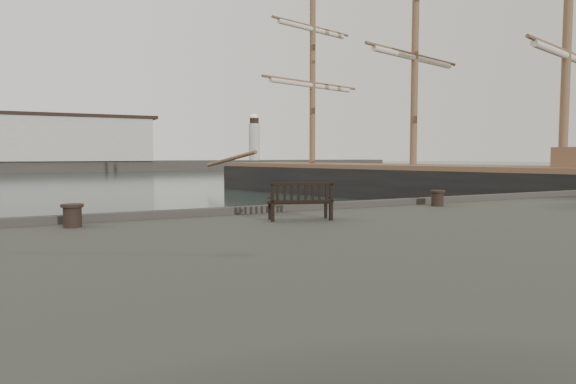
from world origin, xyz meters
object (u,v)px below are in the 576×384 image
object	(u,v)px
bollard_left	(72,216)
bollard_right	(437,198)
bench	(300,208)
tall_ship_main	(413,189)

from	to	relation	value
bollard_left	bollard_right	bearing A→B (deg)	-0.26
bollard_right	bench	bearing A→B (deg)	-168.33
bollard_left	bench	bearing A→B (deg)	-13.09
bollard_right	tall_ship_main	xyz separation A→B (m)	(13.53, 16.88, -1.11)
tall_ship_main	bench	bearing A→B (deg)	-153.31
bench	tall_ship_main	xyz separation A→B (m)	(18.68, 17.95, -1.15)
bollard_left	tall_ship_main	distance (m)	28.90
bollard_left	tall_ship_main	bearing A→B (deg)	35.67
bollard_left	bollard_right	size ratio (longest dim) A/B	1.04
bollard_left	bollard_right	world-z (taller)	bollard_left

